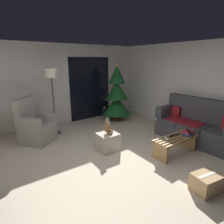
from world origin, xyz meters
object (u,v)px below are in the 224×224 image
Objects in this scene: cell_phone at (189,131)px; teddy_bear_cream_by_tree at (107,122)px; book_stack at (188,133)px; coffee_table at (176,143)px; ottoman at (108,142)px; armchair at (35,127)px; remote_white at (166,139)px; christmas_tree at (117,96)px; teddy_bear_chestnut at (108,128)px; remote_black at (172,136)px; cardboard_box_taped_mid_floor at (207,183)px; couch at (196,126)px; remote_graphite at (177,134)px; floor_lamp at (52,80)px.

cell_phone is 2.54m from teddy_bear_cream_by_tree.
book_stack is 2.52m from teddy_bear_cream_by_tree.
cell_phone is at bearing -78.04° from teddy_bear_cream_by_tree.
ottoman is at bearing 137.33° from coffee_table.
coffee_table is at bearing -46.32° from armchair.
book_stack is at bearing 21.73° from remote_white.
christmas_tree is 2.28m from teddy_bear_chestnut.
coffee_table is at bearing 22.69° from remote_white.
christmas_tree is at bearing 121.35° from cell_phone.
remote_black is 1.42m from teddy_bear_chestnut.
teddy_bear_chestnut is 2.15m from cardboard_box_taped_mid_floor.
couch is at bearing 36.43° from cardboard_box_taped_mid_floor.
teddy_bear_cream_by_tree is at bearing 83.95° from cardboard_box_taped_mid_floor.
book_stack is at bearing -15.05° from coffee_table.
book_stack is at bearing -144.12° from remote_graphite.
remote_white is (-1.27, -0.09, 0.01)m from couch.
cardboard_box_taped_mid_floor is at bearing -119.67° from coffee_table.
ottoman is (1.23, -1.42, -0.20)m from armchair.
remote_graphite is 3.41m from floor_lamp.
christmas_tree reaches higher than remote_graphite.
couch is at bearing -42.57° from floor_lamp.
cell_phone reaches higher than coffee_table.
christmas_tree is (0.41, 2.61, 0.44)m from remote_black.
remote_white is at bearing 72.81° from cardboard_box_taped_mid_floor.
couch reaches higher than cardboard_box_taped_mid_floor.
remote_white is at bearing -175.84° from couch.
remote_graphite is at bearing 74.17° from remote_black.
couch is 6.94× the size of teddy_bear_cream_by_tree.
couch is 3.92m from floor_lamp.
remote_black is 2.29m from teddy_bear_cream_by_tree.
teddy_bear_chestnut is 1.65m from teddy_bear_cream_by_tree.
book_stack is 2.82m from christmas_tree.
floor_lamp is (-1.74, 2.60, 1.10)m from remote_black.
remote_graphite is at bearing 56.35° from cardboard_box_taped_mid_floor.
cell_phone is at bearing -38.66° from ottoman.
remote_graphite is 0.09× the size of floor_lamp.
book_stack is at bearing -38.03° from ottoman.
teddy_bear_chestnut is (-2.12, 0.86, 0.13)m from couch.
floor_lamp is 2.05m from teddy_bear_chestnut.
remote_white is at bearing -48.38° from teddy_bear_chestnut.
cardboard_box_taped_mid_floor is (1.74, -3.48, -0.26)m from armchair.
cardboard_box_taped_mid_floor is at bearing -72.78° from floor_lamp.
book_stack is 0.22× the size of armchair.
christmas_tree reaches higher than remote_black.
christmas_tree is at bearing 103.68° from couch.
armchair is at bearing 169.54° from cell_phone.
floor_lamp is at bearing 122.96° from coffee_table.
remote_graphite is 0.35× the size of ottoman.
cell_phone reaches higher than book_stack.
cell_phone is at bearing 19.93° from remote_white.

